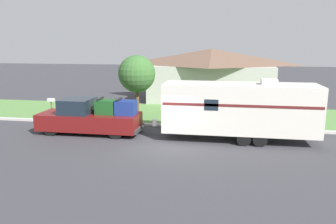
% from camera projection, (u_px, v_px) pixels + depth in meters
% --- Properties ---
extents(ground_plane, '(120.00, 120.00, 0.00)m').
position_uv_depth(ground_plane, '(166.00, 145.00, 16.71)').
color(ground_plane, '#38383D').
extents(curb_strip, '(80.00, 0.30, 0.14)m').
position_uv_depth(curb_strip, '(176.00, 126.00, 20.31)').
color(curb_strip, beige).
rests_on(curb_strip, ground_plane).
extents(lawn_strip, '(80.00, 7.00, 0.03)m').
position_uv_depth(lawn_strip, '(183.00, 114.00, 23.84)').
color(lawn_strip, '#568442').
rests_on(lawn_strip, ground_plane).
extents(house_across_street, '(11.43, 6.73, 4.60)m').
position_uv_depth(house_across_street, '(211.00, 74.00, 29.45)').
color(house_across_street, '#B2B2A8').
rests_on(house_across_street, ground_plane).
extents(pickup_truck, '(5.89, 2.08, 2.08)m').
position_uv_depth(pickup_truck, '(90.00, 117.00, 18.80)').
color(pickup_truck, black).
rests_on(pickup_truck, ground_plane).
extents(travel_trailer, '(9.26, 2.29, 3.31)m').
position_uv_depth(travel_trailer, '(239.00, 108.00, 17.27)').
color(travel_trailer, black).
rests_on(travel_trailer, ground_plane).
extents(mailbox, '(0.48, 0.20, 1.41)m').
position_uv_depth(mailbox, '(51.00, 103.00, 22.39)').
color(mailbox, brown).
rests_on(mailbox, ground_plane).
extents(tree_in_yard, '(2.50, 2.50, 4.33)m').
position_uv_depth(tree_in_yard, '(137.00, 74.00, 21.94)').
color(tree_in_yard, brown).
rests_on(tree_in_yard, ground_plane).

